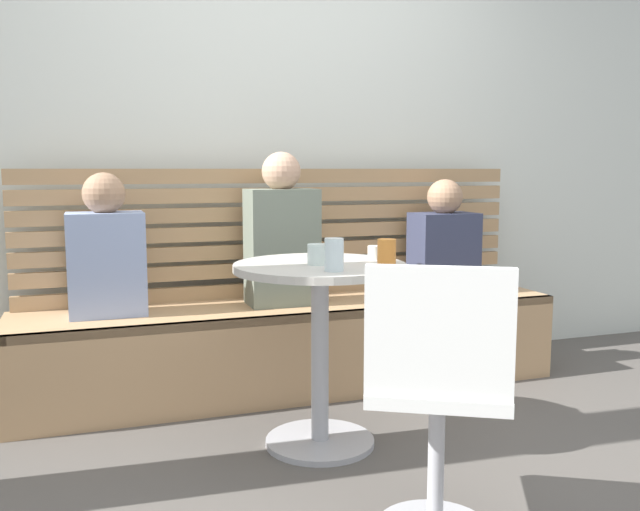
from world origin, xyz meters
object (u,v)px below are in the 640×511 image
Objects in this scene: person_adult at (282,237)px; person_child_middle at (106,253)px; cup_tumbler_orange at (387,252)px; cup_glass_tall at (334,255)px; cafe_table at (320,319)px; white_chair at (437,393)px; cup_espresso_small at (375,252)px; booth_bench at (295,346)px; cup_glass_short at (318,254)px; person_child_left at (444,243)px.

person_adult is 1.15× the size of person_child_middle.
cup_tumbler_orange is 0.26m from cup_glass_tall.
cafe_table is 0.35m from cup_glass_tall.
cafe_table is 0.87× the size of white_chair.
person_adult is at bearing -1.31° from person_child_middle.
cup_tumbler_orange is at bearing -77.85° from person_adult.
cup_espresso_small reaches higher than cafe_table.
person_child_middle is at bearing 146.32° from cup_espresso_small.
cup_espresso_small is 0.17m from cup_tumbler_orange.
booth_bench is 3.65× the size of cafe_table.
cup_espresso_small is 0.28m from cup_glass_short.
booth_bench is 48.21× the size of cup_espresso_small.
cup_tumbler_orange reaches higher than cup_glass_short.
cup_glass_short is at bearing -45.25° from person_child_middle.
cup_glass_tall is at bearing 99.09° from white_chair.
person_adult is at bearing 84.67° from cup_glass_short.
cup_espresso_small is (1.03, -0.69, 0.04)m from person_child_middle.
cafe_table is at bearing 95.58° from white_chair.
person_child_middle is at bearing 139.65° from cup_tumbler_orange.
cup_glass_tall is (-0.02, -0.21, 0.28)m from cafe_table.
person_child_middle is at bearing 134.75° from cup_glass_short.
white_chair is 7.08× the size of cup_glass_tall.
person_adult is 0.86m from cup_tumbler_orange.
person_child_left is 1.13m from cup_tumbler_orange.
cafe_table is 0.81m from white_chair.
cup_tumbler_orange is (0.18, -0.84, 0.01)m from person_adult.
person_child_middle is 1.32m from cup_tumbler_orange.
person_child_left is at bearing 60.06° from white_chair.
booth_bench is 1.00m from cup_tumbler_orange.
person_child_middle reaches higher than white_chair.
person_child_left is 10.96× the size of cup_espresso_small.
cup_glass_tall is (-0.10, 0.60, 0.34)m from white_chair.
cup_glass_tall reaches higher than cafe_table.
cup_tumbler_orange is at bearing 77.51° from white_chair.
person_adult is at bearing 91.07° from white_chair.
person_child_middle is at bearing 177.46° from booth_bench.
person_child_left is 0.94× the size of person_child_middle.
cup_tumbler_orange is at bearing -40.35° from person_child_middle.
cup_glass_short is (-0.02, -0.03, 0.26)m from cafe_table.
cup_espresso_small is at bearing 82.05° from cup_tumbler_orange.
white_chair is 1.13× the size of person_adult.
cup_glass_short is at bearing 97.20° from white_chair.
person_child_left is 1.24m from cup_glass_short.
person_adult is 9.39× the size of cup_glass_short.
person_adult reaches higher than white_chair.
person_child_middle is (-0.83, 0.02, -0.05)m from person_adult.
person_child_left is at bearing 0.92° from person_adult.
cup_tumbler_orange is at bearing -97.95° from cup_espresso_small.
white_chair is 1.55m from person_adult.
white_chair is 0.92m from cup_espresso_small.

